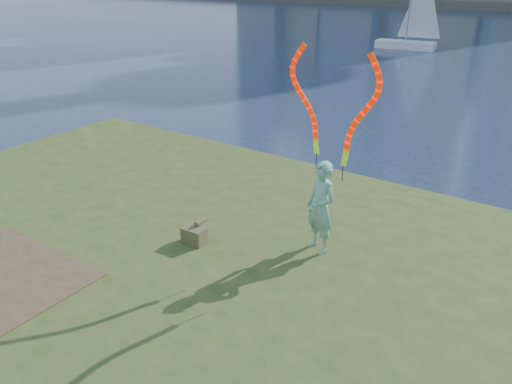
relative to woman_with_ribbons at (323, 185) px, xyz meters
The scene contains 5 objects.
ground 3.34m from the woman_with_ribbons, 149.04° to the right, with size 320.00×320.00×0.00m, color #18243D.
grassy_knoll 4.59m from the woman_with_ribbons, 121.07° to the right, with size 20.00×18.00×0.80m.
woman_with_ribbons is the anchor object (origin of this frame).
canvas_bag 2.79m from the woman_with_ribbons, 151.68° to the right, with size 0.48×0.54×0.44m.
sailboat 33.17m from the woman_with_ribbons, 105.96° to the left, with size 4.82×1.93×7.23m.
Camera 1 is at (5.98, -6.45, 5.94)m, focal length 35.00 mm.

